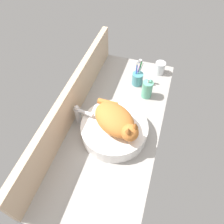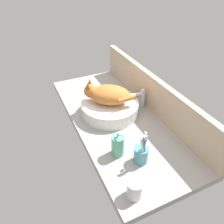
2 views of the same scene
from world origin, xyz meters
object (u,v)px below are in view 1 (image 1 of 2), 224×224
(cat, at_px, (116,120))
(soap_dispenser, at_px, (147,89))
(toothbrush_cup, at_px, (138,78))
(sink_basin, at_px, (114,130))
(water_glass, at_px, (160,69))
(faucet, at_px, (79,114))

(cat, distance_m, soap_dispenser, 0.37)
(soap_dispenser, relative_size, toothbrush_cup, 0.80)
(sink_basin, xyz_separation_m, cat, (-0.01, -0.01, 0.10))
(water_glass, bearing_deg, cat, 166.68)
(sink_basin, xyz_separation_m, soap_dispenser, (0.34, -0.11, 0.02))
(soap_dispenser, distance_m, water_glass, 0.25)
(cat, distance_m, water_glass, 0.62)
(faucet, bearing_deg, water_glass, -32.94)
(sink_basin, bearing_deg, cat, -120.79)
(soap_dispenser, bearing_deg, faucet, 134.43)
(cat, relative_size, faucet, 2.22)
(faucet, distance_m, toothbrush_cup, 0.48)
(water_glass, bearing_deg, toothbrush_cup, 140.91)
(faucet, bearing_deg, toothbrush_cup, -30.41)
(toothbrush_cup, bearing_deg, faucet, 149.59)
(sink_basin, relative_size, cat, 1.21)
(cat, relative_size, toothbrush_cup, 1.62)
(faucet, distance_m, soap_dispenser, 0.46)
(soap_dispenser, distance_m, toothbrush_cup, 0.13)
(faucet, relative_size, toothbrush_cup, 0.73)
(cat, relative_size, soap_dispenser, 2.01)
(soap_dispenser, xyz_separation_m, water_glass, (0.25, -0.04, -0.02))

